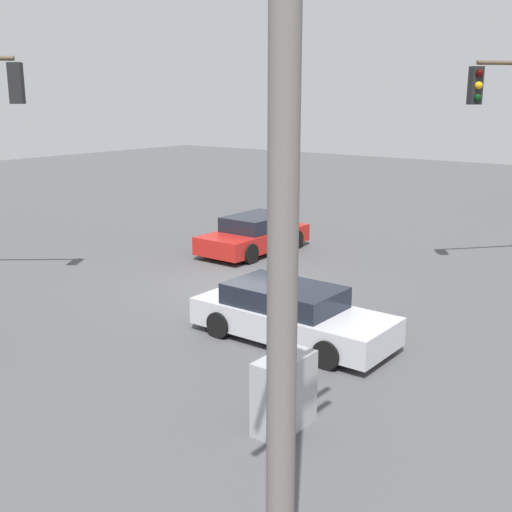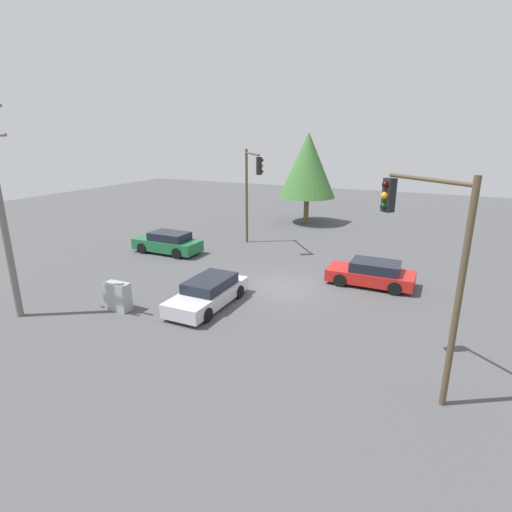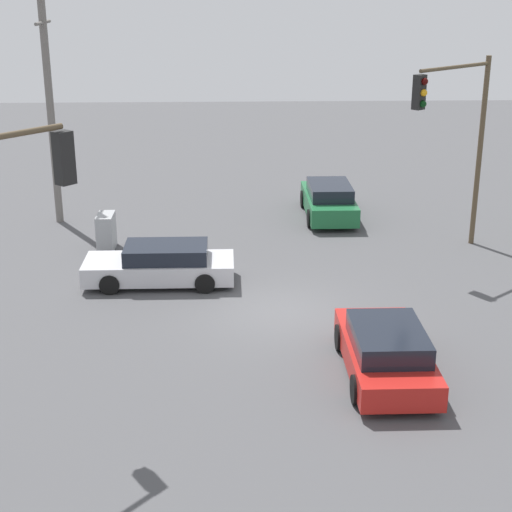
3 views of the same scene
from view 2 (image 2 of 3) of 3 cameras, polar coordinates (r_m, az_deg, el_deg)
name	(u,v)px [view 2 (image 2 of 3)]	position (r m, az deg, el deg)	size (l,w,h in m)	color
ground_plane	(285,288)	(20.31, 4.20, -4.55)	(80.00, 80.00, 0.00)	#4C4C4F
sedan_green	(168,243)	(26.67, -12.48, 1.86)	(4.47, 1.93, 1.39)	#1E6638
sedan_silver	(208,293)	(18.18, -6.81, -5.21)	(1.91, 4.58, 1.25)	silver
sedan_red	(372,274)	(21.25, 16.18, -2.42)	(4.29, 1.98, 1.29)	red
traffic_signal_main	(251,182)	(26.69, -0.68, 10.52)	(2.59, 3.10, 6.52)	brown
traffic_signal_cross	(428,247)	(12.24, 23.40, 1.20)	(2.57, 2.26, 6.48)	brown
utility_pole_tall	(0,205)	(18.76, -32.75, 6.20)	(2.20, 0.28, 9.02)	slate
electrical_cabinet	(118,296)	(18.59, -19.14, -5.49)	(1.13, 0.56, 1.25)	#9EA0A3
tree_left	(308,165)	(34.94, 7.41, 12.74)	(4.82, 4.82, 7.69)	brown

